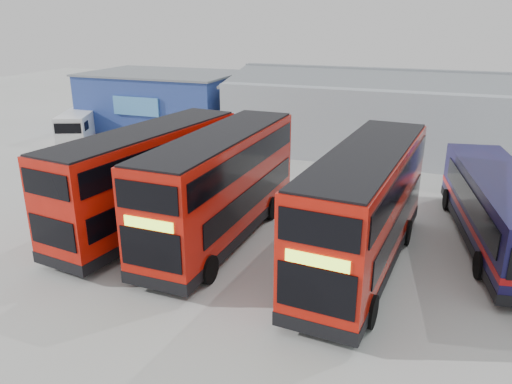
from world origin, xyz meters
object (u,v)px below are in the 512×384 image
Objects in this scene: panel_van at (79,125)px; double_decker_left at (149,180)px; double_decker_centre at (221,187)px; office_block at (164,103)px; double_decker_right at (364,211)px; maintenance_shed at (442,116)px; single_decker_blue at (498,212)px.

double_decker_left is at bearing -64.76° from panel_van.
double_decker_left is 1.97× the size of panel_van.
double_decker_centre is at bearing -170.63° from double_decker_left.
office_block is 1.05× the size of double_decker_right.
maintenance_shed reaches higher than double_decker_left.
double_decker_left is at bearing -178.23° from double_decker_right.
double_decker_right is at bearing 28.18° from single_decker_blue.
panel_van is (-18.01, 12.53, -1.07)m from double_decker_centre.
maintenance_shed is 2.57× the size of single_decker_blue.
panel_van is at bearing -26.97° from single_decker_blue.
double_decker_centre is at bearing -53.08° from office_block.
single_decker_blue is 2.04× the size of panel_van.
maintenance_shed reaches higher than double_decker_right.
maintenance_shed is 23.25m from double_decker_left.
maintenance_shed is 16.34m from single_decker_blue.
single_decker_blue is at bearing -159.24° from double_decker_left.
office_block is at bearing 141.89° from double_decker_right.
double_decker_left is at bearing -176.86° from double_decker_centre.
maintenance_shed is 2.66× the size of double_decker_centre.
double_decker_centre is (3.64, 0.10, 0.03)m from double_decker_left.
double_decker_left is 0.98× the size of double_decker_right.
office_block is 7.06m from panel_van.
panel_van is at bearing -165.46° from maintenance_shed.
double_decker_right reaches higher than double_decker_centre.
single_decker_blue is 30.91m from panel_van.
maintenance_shed is 21.41m from double_decker_centre.
maintenance_shed is 20.28m from double_decker_right.
office_block is 22.09m from maintenance_shed.
single_decker_blue is (2.66, -16.09, -1.04)m from maintenance_shed.
double_decker_right is 27.71m from panel_van.
double_decker_left is 0.97× the size of single_decker_blue.
double_decker_centre is at bearing -58.26° from panel_van.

